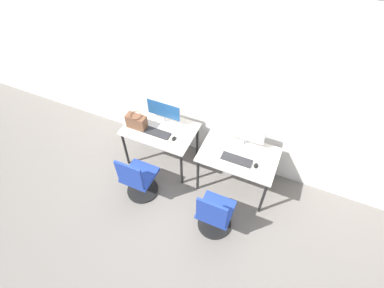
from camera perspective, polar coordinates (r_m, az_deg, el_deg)
ground_plane at (r=4.73m, az=-0.69°, el=-8.33°), size 20.00×20.00×0.00m
wall_back at (r=4.22m, az=3.83°, el=11.05°), size 12.00×0.05×2.80m
desk_left at (r=4.60m, az=-6.07°, el=2.22°), size 1.08×0.70×0.74m
monitor_left at (r=4.49m, az=-5.41°, el=6.31°), size 0.55×0.14×0.39m
keyboard_left at (r=4.47m, az=-6.79°, el=2.17°), size 0.43×0.14×0.02m
mouse_left at (r=4.36m, az=-3.48°, el=1.05°), size 0.06×0.09×0.03m
office_chair_left at (r=4.45m, az=-10.22°, el=-6.75°), size 0.48×0.48×0.88m
desk_right at (r=4.29m, az=8.80°, el=-2.65°), size 1.08×0.70×0.74m
monitor_right at (r=4.20m, az=10.15°, el=2.00°), size 0.55×0.14×0.39m
keyboard_right at (r=4.15m, az=8.48°, el=-2.93°), size 0.43×0.14×0.02m
mouse_right at (r=4.12m, az=12.05°, el=-4.05°), size 0.06×0.09×0.03m
office_chair_right at (r=4.10m, az=4.28°, el=-13.34°), size 0.48×0.48×0.88m
handbag at (r=4.53m, az=-10.53°, el=4.25°), size 0.30×0.18×0.25m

